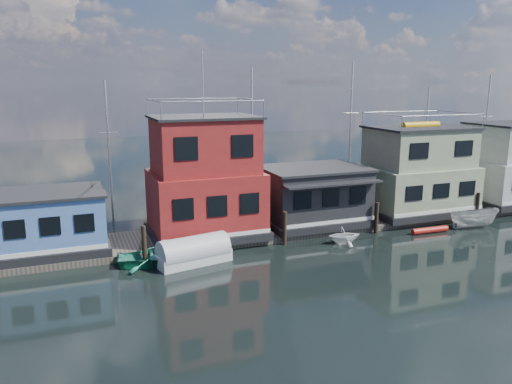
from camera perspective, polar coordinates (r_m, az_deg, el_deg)
name	(u,v)px	position (r m, az deg, el deg)	size (l,w,h in m)	color
ground	(429,289)	(27.48, 19.13, -10.43)	(160.00, 160.00, 0.00)	black
dock	(319,224)	(36.82, 7.20, -3.67)	(48.00, 5.00, 0.40)	#595147
houseboat_blue	(52,222)	(32.25, -22.32, -3.16)	(6.40, 4.90, 3.66)	black
houseboat_red	(205,180)	(32.85, -5.85, 1.40)	(7.40, 5.90, 11.86)	black
houseboat_dark	(314,195)	(36.02, 6.60, -0.37)	(7.40, 6.10, 4.06)	black
houseboat_green	(418,172)	(40.69, 17.98, 2.20)	(8.40, 5.90, 7.03)	black
pilings	(334,223)	(34.06, 8.94, -3.48)	(42.28, 0.28, 2.20)	#2D2116
background_masts	(337,140)	(43.21, 9.27, 5.90)	(36.40, 0.16, 12.00)	silver
dinghy_white	(344,235)	(33.20, 10.00, -4.88)	(1.91, 2.21, 1.17)	white
dinghy_teal	(156,256)	(29.77, -11.32, -7.24)	(3.15, 4.41, 0.91)	#268D6E
tarp_runabout	(193,253)	(29.48, -7.16, -6.89)	(4.56, 2.55, 1.74)	silver
motorboat	(474,218)	(39.42, 23.66, -2.78)	(1.40, 3.71, 1.43)	beige
red_kayak	(430,230)	(37.12, 19.25, -4.14)	(0.42, 0.42, 2.86)	#B11A12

